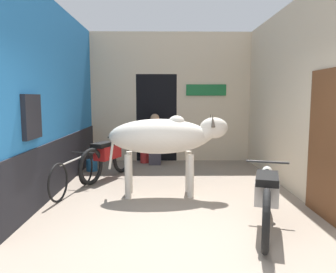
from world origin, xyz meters
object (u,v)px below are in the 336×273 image
Objects in this scene: bicycle at (73,174)px; plastic_stool at (145,153)px; motorcycle_far at (108,156)px; shopkeeper_seated at (155,138)px; bucket at (92,165)px; cow at (165,137)px; motorcycle_near at (266,195)px.

plastic_stool is (1.12, 2.67, -0.09)m from bicycle.
motorcycle_far reaches higher than bicycle.
shopkeeper_seated is 4.95× the size of bucket.
cow is 1.62× the size of shopkeeper_seated.
bicycle is at bearing -112.81° from motorcycle_far.
motorcycle_near is 1.48× the size of shopkeeper_seated.
plastic_stool is at bearing 38.48° from bucket.
motorcycle_far is at bearing 134.71° from cow.
cow is 4.52× the size of plastic_stool.
cow reaches higher than bicycle.
bicycle is at bearing -119.13° from shopkeeper_seated.
motorcycle_near is 3.74m from motorcycle_far.
plastic_stool is (0.68, 1.62, -0.22)m from motorcycle_far.
bicycle is at bearing 174.39° from cow.
motorcycle_near is at bearing -48.13° from motorcycle_far.
cow is 1.79m from bicycle.
plastic_stool is at bearing 112.35° from motorcycle_near.
motorcycle_far is 1.01× the size of bicycle.
plastic_stool is at bearing 67.20° from bicycle.
shopkeeper_seated reaches higher than motorcycle_far.
cow reaches higher than plastic_stool.
shopkeeper_seated is (-1.54, 4.24, 0.22)m from motorcycle_near.
motorcycle_near is at bearing -67.65° from plastic_stool.
bucket is at bearing 131.66° from cow.
cow is 2.11m from motorcycle_near.
cow is 2.98m from plastic_stool.
bicycle reaches higher than plastic_stool.
bicycle is (-2.94, 1.73, -0.13)m from motorcycle_near.
shopkeeper_seated is at bearing 56.76° from motorcycle_far.
shopkeeper_seated reaches higher than bicycle.
motorcycle_far is at bearing 67.19° from bicycle.
shopkeeper_seated is at bearing 95.15° from cow.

